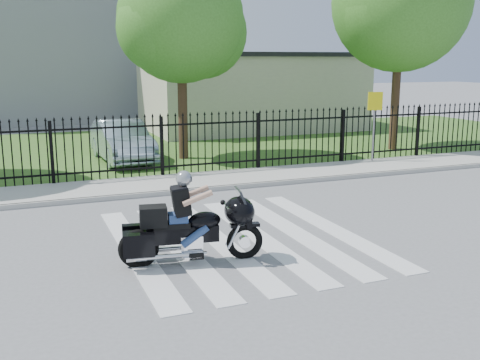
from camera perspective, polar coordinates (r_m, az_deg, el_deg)
name	(u,v)px	position (r m, az deg, el deg)	size (l,w,h in m)	color
ground	(239,239)	(10.83, -0.05, -6.03)	(120.00, 120.00, 0.00)	slate
crosswalk	(239,239)	(10.83, -0.05, -6.00)	(5.00, 5.50, 0.01)	silver
sidewalk	(172,184)	(15.41, -6.95, -0.37)	(40.00, 2.00, 0.12)	#ADAAA3
curb	(182,192)	(14.47, -5.93, -1.17)	(40.00, 0.12, 0.12)	#ADAAA3
grass_strip	(125,148)	(22.15, -11.64, 3.16)	(40.00, 12.00, 0.02)	#32591E
iron_fence	(162,148)	(16.21, -7.94, 3.25)	(26.00, 0.04, 1.80)	black
tree_mid	(181,20)	(19.35, -6.04, 15.90)	(4.20, 4.20, 6.78)	#382316
tree_right	(401,3)	(22.13, 16.02, 16.92)	(5.00, 5.00, 7.90)	#382316
building_low	(251,93)	(27.80, 1.15, 8.80)	(10.00, 6.00, 3.50)	beige
building_low_roof	(251,55)	(27.75, 1.17, 12.61)	(10.20, 6.20, 0.20)	black
building_tall	(22,12)	(35.67, -21.24, 15.58)	(15.00, 10.00, 12.00)	gray
motorcycle_rider	(188,225)	(9.46, -5.33, -4.56)	(2.45, 1.05, 1.63)	black
parked_car	(122,141)	(19.25, -11.90, 3.91)	(1.45, 4.16, 1.37)	#8EA4B3
traffic_sign	(375,112)	(18.75, 13.52, 6.74)	(0.48, 0.15, 2.24)	gray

